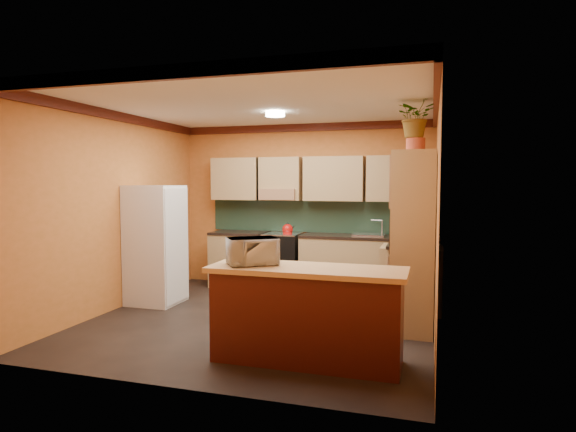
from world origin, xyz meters
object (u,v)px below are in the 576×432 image
object	(u,v)px
stove	(283,261)
microwave	(252,251)
fridge	(156,245)
base_cabinets_back	(320,264)
pantry	(414,241)
breakfast_bar	(307,317)

from	to	relation	value
stove	microwave	size ratio (longest dim) A/B	1.90
stove	fridge	size ratio (longest dim) A/B	0.54
base_cabinets_back	pantry	xyz separation A→B (m)	(1.50, -1.60, 0.61)
stove	microwave	bearing A→B (deg)	-78.30
stove	breakfast_bar	xyz separation A→B (m)	(1.18, -3.00, -0.02)
breakfast_bar	microwave	distance (m)	0.84
base_cabinets_back	microwave	world-z (taller)	microwave
stove	pantry	size ratio (longest dim) A/B	0.43
microwave	breakfast_bar	bearing A→B (deg)	-34.21
fridge	pantry	size ratio (longest dim) A/B	0.81
pantry	breakfast_bar	xyz separation A→B (m)	(-0.94, -1.40, -0.61)
base_cabinets_back	microwave	bearing A→B (deg)	-90.06
base_cabinets_back	breakfast_bar	bearing A→B (deg)	-79.51
base_cabinets_back	stove	distance (m)	0.63
pantry	breakfast_bar	distance (m)	1.80
fridge	base_cabinets_back	bearing A→B (deg)	33.64
stove	breakfast_bar	world-z (taller)	stove
base_cabinets_back	fridge	xyz separation A→B (m)	(-2.10, -1.40, 0.41)
fridge	pantry	bearing A→B (deg)	-3.17
fridge	pantry	xyz separation A→B (m)	(3.60, -0.20, 0.20)
pantry	microwave	size ratio (longest dim) A/B	4.38
stove	pantry	distance (m)	2.72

